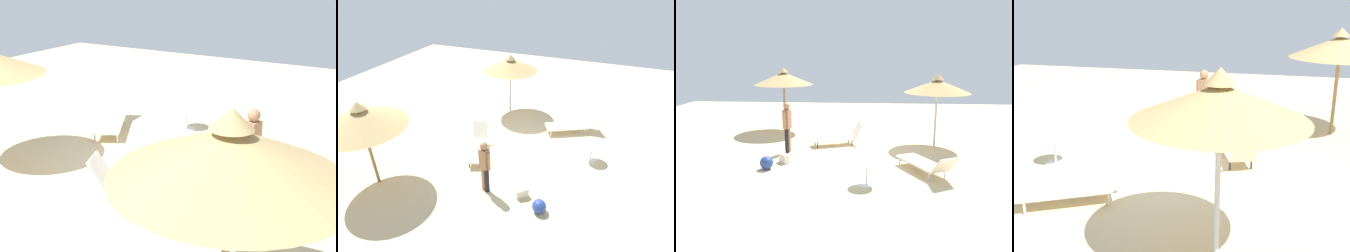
% 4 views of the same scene
% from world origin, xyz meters
% --- Properties ---
extents(ground, '(24.00, 24.00, 0.10)m').
position_xyz_m(ground, '(0.00, 0.00, -0.05)').
color(ground, beige).
extents(parasol_umbrella_back, '(2.53, 2.53, 2.79)m').
position_xyz_m(parasol_umbrella_back, '(3.51, 3.28, 2.31)').
color(parasol_umbrella_back, olive).
rests_on(parasol_umbrella_back, ground).
extents(parasol_umbrella_near_right, '(2.35, 2.35, 2.67)m').
position_xyz_m(parasol_umbrella_near_right, '(1.42, -2.87, 2.22)').
color(parasol_umbrella_near_right, '#B2B2B7').
rests_on(parasol_umbrella_near_right, ground).
extents(lounge_chair_front, '(1.17, 1.95, 0.83)m').
position_xyz_m(lounge_chair_front, '(1.29, 0.63, 0.32)').
color(lounge_chair_front, silver).
rests_on(lounge_chair_front, ground).
extents(lounge_chair_far_left, '(2.12, 1.55, 0.75)m').
position_xyz_m(lounge_chair_far_left, '(-1.61, -2.09, 0.32)').
color(lounge_chair_far_left, silver).
rests_on(lounge_chair_far_left, ground).
extents(person_standing_far_right, '(0.42, 0.28, 1.74)m').
position_xyz_m(person_standing_far_right, '(0.20, 2.36, 1.00)').
color(person_standing_far_right, black).
rests_on(person_standing_far_right, ground).
extents(handbag, '(0.39, 0.38, 0.47)m').
position_xyz_m(handbag, '(-0.92, 2.23, 0.16)').
color(handbag, beige).
rests_on(handbag, ground).
extents(side_table_round, '(0.64, 0.64, 0.59)m').
position_xyz_m(side_table_round, '(-2.57, -0.39, 0.40)').
color(side_table_round, silver).
rests_on(side_table_round, ground).
extents(beach_ball, '(0.40, 0.40, 0.40)m').
position_xyz_m(beach_ball, '(-1.55, 2.59, 0.20)').
color(beach_ball, navy).
rests_on(beach_ball, ground).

